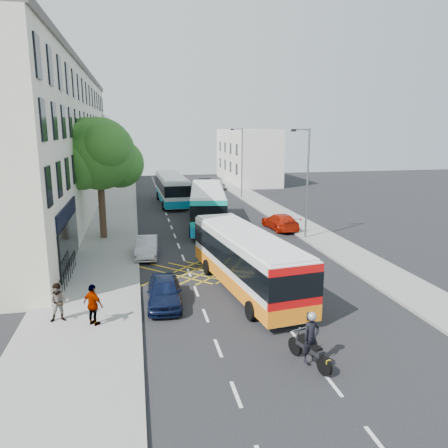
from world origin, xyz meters
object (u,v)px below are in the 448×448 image
motorbike (310,340)px  parked_car_blue (164,291)px  lamp_near (306,178)px  red_hatchback (280,221)px  distant_car_silver (216,184)px  pedestrian_near (59,302)px  lamp_far (241,159)px  bus_mid (207,206)px  parked_car_silver (147,247)px  distant_car_grey (178,186)px  pedestrian_far (93,305)px  distant_car_dark (204,182)px  bus_far (172,189)px  street_tree (99,155)px  bus_near (246,260)px

motorbike → parked_car_blue: 7.91m
lamp_near → red_hatchback: bearing=101.2°
lamp_near → distant_car_silver: (-1.40, 28.53, -3.94)m
pedestrian_near → lamp_far: bearing=60.4°
lamp_far → bus_mid: 15.63m
parked_car_silver → distant_car_grey: 30.24m
pedestrian_far → distant_car_dark: bearing=-64.4°
bus_mid → pedestrian_near: bus_mid is taller
bus_far → parked_car_silver: bearing=-101.0°
pedestrian_far → parked_car_silver: bearing=-63.3°
lamp_near → bus_mid: size_ratio=0.67×
bus_far → distant_car_dark: 13.92m
street_tree → bus_mid: bearing=19.9°
bus_far → red_hatchback: size_ratio=2.49×
lamp_near → pedestrian_near: bearing=-143.2°
distant_car_dark → pedestrian_far: pedestrian_far is taller
lamp_near → lamp_far: bearing=90.0°
street_tree → bus_near: street_tree is taller
lamp_far → distant_car_dark: (-2.78, 10.61, -3.94)m
pedestrian_far → distant_car_silver: bearing=-66.9°
red_hatchback → pedestrian_far: size_ratio=2.57×
bus_near → distant_car_dark: (4.04, 39.80, -0.89)m
bus_mid → pedestrian_near: bearing=-109.2°
street_tree → lamp_near: 15.10m
bus_far → distant_car_silver: bearing=55.3°
bus_far → motorbike: (1.87, -34.70, -0.73)m
parked_car_silver → parked_car_blue: bearing=-81.8°
parked_car_blue → red_hatchback: size_ratio=0.86×
parked_car_blue → red_hatchback: bearing=56.1°
parked_car_silver → pedestrian_near: (-3.91, -9.42, 0.35)m
red_hatchback → street_tree: bearing=-3.4°
bus_near → bus_mid: 15.20m
pedestrian_far → bus_far: bearing=-60.5°
parked_car_blue → distant_car_grey: parked_car_blue is taller
lamp_far → bus_far: 9.10m
street_tree → parked_car_silver: 8.25m
motorbike → street_tree: bearing=95.2°
street_tree → lamp_far: 22.57m
bus_far → bus_mid: bearing=-82.0°
bus_far → distant_car_silver: (6.94, 10.64, -0.98)m
distant_car_grey → distant_car_dark: distant_car_dark is taller
lamp_far → distant_car_dark: lamp_far is taller
distant_car_grey → distant_car_silver: size_ratio=1.13×
lamp_far → distant_car_grey: size_ratio=1.77×
lamp_near → distant_car_dark: lamp_near is taller
parked_car_blue → red_hatchback: 17.36m
distant_car_dark → red_hatchback: bearing=90.6°
street_tree → distant_car_silver: (13.30, 25.56, -5.61)m
red_hatchback → distant_car_dark: 27.19m
distant_car_dark → motorbike: bearing=81.8°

